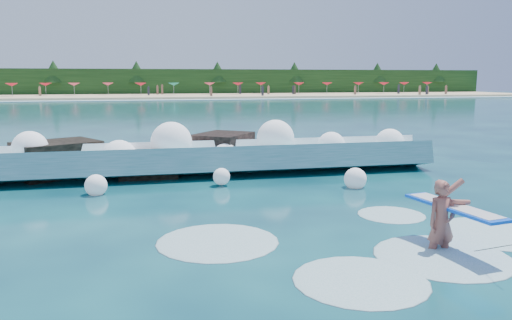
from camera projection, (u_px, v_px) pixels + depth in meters
The scene contains 11 objects.
ground at pixel (208, 233), 10.57m from camera, with size 200.00×200.00×0.00m, color #072939.
beach at pixel (149, 96), 85.57m from camera, with size 140.00×20.00×0.40m, color tan.
wet_band at pixel (150, 100), 75.01m from camera, with size 140.00×5.00×0.08m, color silver.
treeline at pixel (148, 82), 94.81m from camera, with size 140.00×4.00×5.00m, color black.
breaking_wave at pixel (201, 160), 17.15m from camera, with size 16.14×2.60×1.39m.
rock_cluster at pixel (137, 159), 17.34m from camera, with size 8.57×3.31×1.47m.
surfer_with_board at pixel (444, 219), 9.42m from camera, with size 1.02×2.86×1.65m.
wave_spray at pixel (206, 148), 17.00m from camera, with size 15.25×4.54×1.88m.
surf_foam at pixel (389, 247), 9.70m from camera, with size 9.10×5.43×0.13m.
beach_umbrellas at pixel (146, 84), 87.07m from camera, with size 113.97×6.48×0.50m.
beachgoers at pixel (150, 91), 83.73m from camera, with size 99.32×12.84×1.92m.
Camera 1 is at (-1.28, -10.15, 3.24)m, focal length 35.00 mm.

